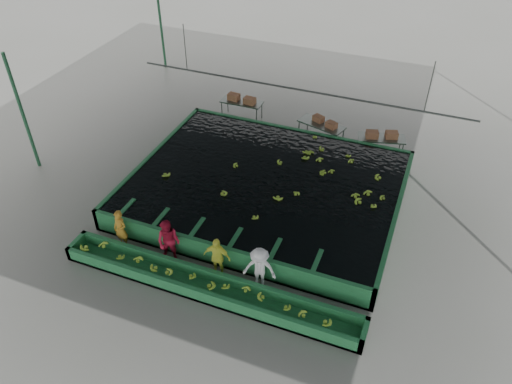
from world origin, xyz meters
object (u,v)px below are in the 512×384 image
at_px(worker_c, 217,257).
at_px(worker_a, 121,229).
at_px(box_stack_right, 381,137).
at_px(packing_table_mid, 321,133).
at_px(packing_table_right, 380,146).
at_px(packing_table_left, 242,110).
at_px(flotation_tank, 266,188).
at_px(box_stack_left, 242,102).
at_px(worker_d, 259,269).
at_px(box_stack_mid, 325,124).
at_px(sorting_trough, 208,286).
at_px(worker_b, 169,242).

bearing_deg(worker_c, worker_a, 175.23).
bearing_deg(box_stack_right, packing_table_mid, 177.92).
height_order(worker_c, packing_table_right, worker_c).
xyz_separation_m(worker_c, packing_table_left, (-3.23, 9.67, -0.31)).
height_order(flotation_tank, packing_table_left, packing_table_left).
relative_size(worker_a, packing_table_mid, 0.72).
relative_size(box_stack_left, box_stack_right, 1.05).
xyz_separation_m(worker_d, box_stack_right, (2.10, 8.89, 0.10)).
distance_m(box_stack_mid, box_stack_right, 2.53).
bearing_deg(packing_table_left, worker_a, -92.21).
xyz_separation_m(sorting_trough, box_stack_left, (-3.25, 10.44, 0.66)).
bearing_deg(worker_a, worker_d, 10.17).
xyz_separation_m(worker_c, box_stack_right, (3.56, 8.89, 0.13)).
height_order(worker_a, packing_table_right, worker_a).
xyz_separation_m(worker_a, box_stack_mid, (4.64, 8.98, 0.20)).
xyz_separation_m(worker_d, box_stack_left, (-4.68, 9.64, 0.10)).
xyz_separation_m(worker_d, packing_table_left, (-4.69, 9.67, -0.35)).
bearing_deg(box_stack_left, box_stack_mid, -8.87).
relative_size(packing_table_right, box_stack_mid, 1.62).
distance_m(flotation_tank, box_stack_left, 6.27).
xyz_separation_m(packing_table_left, packing_table_right, (6.81, -0.77, -0.00)).
height_order(worker_a, box_stack_mid, worker_a).
relative_size(flotation_tank, packing_table_mid, 4.81).
height_order(worker_d, packing_table_left, worker_d).
bearing_deg(packing_table_right, flotation_tank, -127.60).
bearing_deg(worker_c, box_stack_mid, 78.66).
height_order(box_stack_left, box_stack_mid, box_stack_mid).
distance_m(worker_d, box_stack_mid, 8.99).
bearing_deg(box_stack_left, packing_table_left, 109.29).
distance_m(packing_table_right, box_stack_left, 6.85).
relative_size(flotation_tank, packing_table_left, 5.02).
relative_size(box_stack_mid, box_stack_right, 0.92).
relative_size(worker_a, worker_d, 0.93).
bearing_deg(worker_d, box_stack_right, 66.78).
xyz_separation_m(worker_a, packing_table_left, (0.37, 9.67, -0.29)).
bearing_deg(box_stack_mid, flotation_tank, -102.12).
height_order(flotation_tank, box_stack_right, box_stack_right).
xyz_separation_m(worker_b, packing_table_mid, (2.63, 8.98, -0.36)).
height_order(packing_table_mid, box_stack_right, box_stack_right).
relative_size(worker_b, box_stack_right, 1.25).
xyz_separation_m(sorting_trough, packing_table_right, (3.54, 9.70, 0.20)).
xyz_separation_m(flotation_tank, worker_c, (-0.03, -4.30, 0.32)).
bearing_deg(sorting_trough, worker_b, 155.62).
xyz_separation_m(worker_a, packing_table_mid, (4.50, 8.98, -0.28)).
bearing_deg(packing_table_left, flotation_tank, -58.72).
distance_m(sorting_trough, box_stack_left, 10.96).
xyz_separation_m(flotation_tank, box_stack_mid, (1.00, 4.68, 0.50)).
bearing_deg(packing_table_mid, box_stack_left, 170.89).
bearing_deg(worker_c, worker_d, -4.77).
distance_m(worker_a, packing_table_mid, 10.05).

